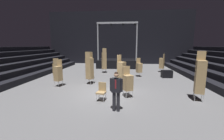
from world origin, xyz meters
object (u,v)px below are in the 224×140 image
at_px(chair_stack_rear_left, 56,69).
at_px(equipment_road_case, 167,74).
at_px(stage_riser, 118,63).
at_px(chair_stack_rear_right, 162,63).
at_px(chair_stack_mid_left, 58,73).
at_px(chair_stack_mid_centre, 90,68).
at_px(chair_stack_rear_centre, 128,82).
at_px(man_with_tie, 116,89).
at_px(chair_stack_front_right, 89,66).
at_px(loose_chair_near_man, 102,91).
at_px(chair_stack_aisle_right, 139,67).
at_px(chair_stack_mid_right, 104,61).
at_px(chair_stack_aisle_left, 200,77).
at_px(chair_stack_front_left, 121,72).

bearing_deg(chair_stack_rear_left, equipment_road_case, -27.25).
bearing_deg(stage_riser, chair_stack_rear_right, -32.39).
xyz_separation_m(chair_stack_mid_left, chair_stack_rear_left, (-1.15, 2.03, -0.04)).
bearing_deg(equipment_road_case, chair_stack_mid_centre, -155.50).
height_order(chair_stack_rear_left, chair_stack_rear_centre, chair_stack_rear_left).
height_order(man_with_tie, chair_stack_mid_left, chair_stack_mid_left).
xyz_separation_m(chair_stack_front_right, chair_stack_mid_left, (-1.63, -2.38, -0.21)).
height_order(chair_stack_mid_centre, loose_chair_near_man, chair_stack_mid_centre).
xyz_separation_m(chair_stack_mid_centre, chair_stack_aisle_right, (3.84, 3.02, -0.34)).
xyz_separation_m(chair_stack_front_right, chair_stack_rear_left, (-2.78, -0.35, -0.25)).
xyz_separation_m(chair_stack_mid_left, chair_stack_mid_right, (2.41, 5.50, 0.34)).
distance_m(chair_stack_mid_right, chair_stack_rear_left, 4.99).
xyz_separation_m(chair_stack_rear_centre, chair_stack_aisle_left, (3.63, -0.19, 0.42)).
relative_size(chair_stack_rear_right, chair_stack_rear_centre, 1.15).
bearing_deg(chair_stack_aisle_right, chair_stack_rear_left, -9.32).
height_order(chair_stack_front_right, chair_stack_aisle_right, chair_stack_front_right).
distance_m(stage_riser, chair_stack_front_right, 7.49).
distance_m(man_with_tie, chair_stack_mid_right, 9.31).
bearing_deg(chair_stack_front_right, chair_stack_aisle_right, -107.26).
distance_m(stage_riser, chair_stack_rear_centre, 11.45).
height_order(man_with_tie, chair_stack_rear_right, chair_stack_rear_right).
xyz_separation_m(chair_stack_rear_left, equipment_road_case, (9.46, 1.65, -0.57)).
height_order(stage_riser, chair_stack_mid_right, stage_riser).
height_order(chair_stack_front_left, chair_stack_rear_right, chair_stack_front_left).
height_order(stage_riser, chair_stack_rear_left, stage_riser).
xyz_separation_m(chair_stack_mid_right, chair_stack_aisle_right, (3.46, -1.67, -0.42)).
height_order(chair_stack_mid_left, chair_stack_rear_left, chair_stack_mid_left).
height_order(chair_stack_mid_right, chair_stack_rear_left, chair_stack_mid_right).
relative_size(chair_stack_mid_centre, chair_stack_aisle_left, 0.93).
relative_size(chair_stack_mid_right, chair_stack_mid_centre, 1.07).
relative_size(chair_stack_mid_centre, equipment_road_case, 2.66).
bearing_deg(chair_stack_mid_left, chair_stack_mid_centre, -136.18).
height_order(chair_stack_front_right, chair_stack_aisle_left, chair_stack_aisle_left).
height_order(chair_stack_rear_right, chair_stack_aisle_left, chair_stack_aisle_left).
distance_m(chair_stack_front_left, chair_stack_mid_right, 5.77).
relative_size(stage_riser, chair_stack_mid_left, 2.96).
bearing_deg(chair_stack_rear_left, man_with_tie, -83.29).
bearing_deg(chair_stack_aisle_left, stage_riser, -53.03).
bearing_deg(chair_stack_rear_right, chair_stack_rear_left, 143.93).
xyz_separation_m(man_with_tie, chair_stack_mid_left, (-4.27, 3.61, -0.05)).
distance_m(chair_stack_front_right, chair_stack_mid_left, 2.89).
relative_size(chair_stack_front_left, loose_chair_near_man, 2.35).
xyz_separation_m(chair_stack_front_right, chair_stack_mid_centre, (0.40, -1.56, 0.04)).
bearing_deg(stage_riser, chair_stack_mid_centre, -100.03).
distance_m(man_with_tie, chair_stack_aisle_right, 7.62).
height_order(chair_stack_rear_centre, chair_stack_aisle_right, same).
bearing_deg(chair_stack_aisle_right, chair_stack_rear_centre, 55.37).
xyz_separation_m(chair_stack_mid_centre, chair_stack_rear_left, (-3.18, 1.21, -0.29)).
bearing_deg(chair_stack_aisle_left, chair_stack_mid_centre, -9.43).
xyz_separation_m(chair_stack_mid_right, equipment_road_case, (5.89, -1.83, -0.95)).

